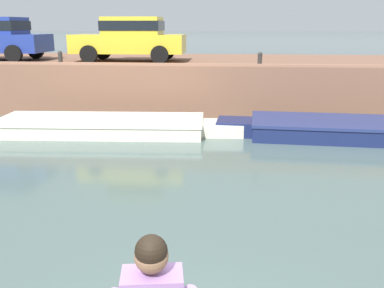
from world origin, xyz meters
The scene contains 8 objects.
ground_plane centered at (0.00, 5.57, 0.00)m, with size 400.00×400.00×0.00m, color #4C605B.
far_quay_wall centered at (0.00, 14.13, 0.87)m, with size 60.00×6.00×1.74m, color brown.
far_wall_coping centered at (0.00, 11.25, 1.78)m, with size 60.00×0.24×0.08m, color #9F6C52.
boat_moored_west_cream centered at (-3.13, 9.10, 0.22)m, with size 7.05×2.29×0.43m.
boat_moored_central_navy centered at (3.21, 9.28, 0.24)m, with size 6.18×2.27×0.48m.
car_left_inner_yellow centered at (-3.36, 12.83, 2.58)m, with size 3.99×1.99×1.54m.
mooring_bollard_west centered at (-5.42, 11.38, 1.98)m, with size 0.15×0.15×0.45m.
mooring_bollard_mid centered at (1.15, 11.38, 1.98)m, with size 0.15×0.15×0.45m.
Camera 1 is at (0.41, -2.54, 3.01)m, focal length 40.00 mm.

